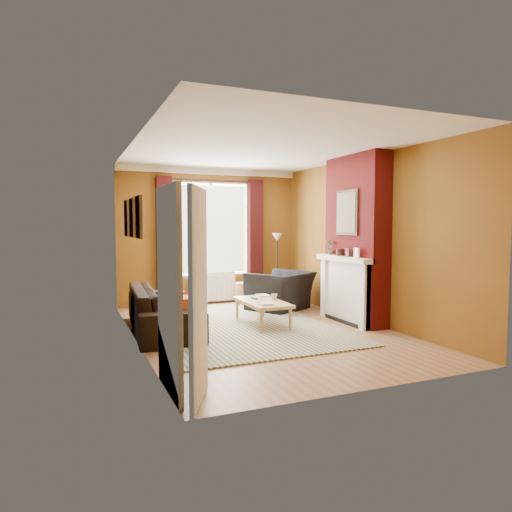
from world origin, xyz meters
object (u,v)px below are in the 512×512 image
object	(u,v)px
wicker_stool	(244,293)
floor_lamp	(277,248)
armchair	(280,291)
coffee_table	(262,303)
sofa	(163,309)

from	to	relation	value
wicker_stool	floor_lamp	size ratio (longest dim) A/B	0.30
floor_lamp	armchair	bearing A→B (deg)	-111.18
armchair	coffee_table	bearing A→B (deg)	21.56
armchair	wicker_stool	distance (m)	0.97
coffee_table	wicker_stool	size ratio (longest dim) A/B	2.75
sofa	coffee_table	world-z (taller)	sofa
sofa	armchair	world-z (taller)	armchair
sofa	armchair	size ratio (longest dim) A/B	2.07
wicker_stool	floor_lamp	world-z (taller)	floor_lamp
wicker_stool	sofa	bearing A→B (deg)	-139.09
armchair	coffee_table	xyz separation A→B (m)	(-0.86, -1.11, -0.01)
armchair	wicker_stool	xyz separation A→B (m)	(-0.42, 0.87, -0.15)
armchair	sofa	bearing A→B (deg)	-10.79
wicker_stool	armchair	bearing A→B (deg)	-63.88
coffee_table	floor_lamp	distance (m)	2.41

